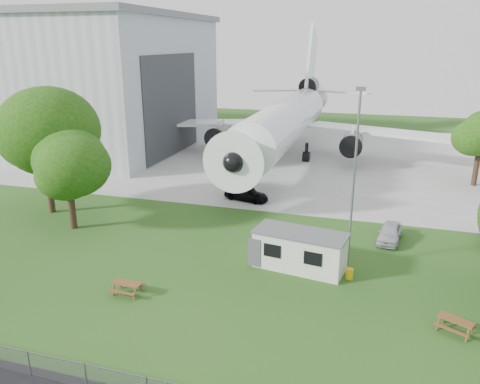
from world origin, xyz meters
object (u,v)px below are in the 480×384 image
(site_cabin, at_px, (300,250))
(hangar, at_px, (50,80))
(airliner, at_px, (287,119))
(picnic_east, at_px, (454,332))
(picnic_west, at_px, (128,294))

(site_cabin, bearing_deg, hangar, 144.11)
(hangar, height_order, airliner, hangar)
(hangar, bearing_deg, picnic_east, -34.69)
(site_cabin, relative_size, picnic_west, 3.85)
(picnic_west, height_order, picnic_east, same)
(airliner, distance_m, picnic_east, 39.87)
(airliner, xyz_separation_m, site_cabin, (7.08, -31.01, -3.96))
(airliner, relative_size, site_cabin, 6.89)
(picnic_west, bearing_deg, picnic_east, 7.51)
(airliner, height_order, site_cabin, airliner)
(airliner, relative_size, picnic_east, 26.52)
(picnic_west, bearing_deg, airliner, 89.28)
(airliner, relative_size, picnic_west, 26.52)
(airliner, bearing_deg, picnic_west, -93.71)
(hangar, relative_size, picnic_east, 23.89)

